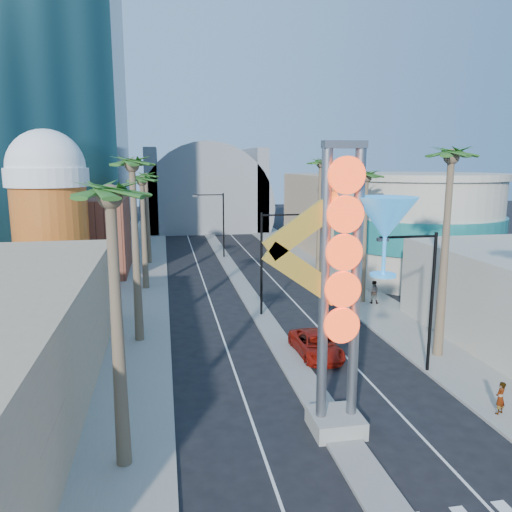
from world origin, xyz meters
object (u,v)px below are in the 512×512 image
(neon_sign, at_px, (359,269))
(red_pickup, at_px, (316,345))
(pedestrian_b, at_px, (373,292))
(pedestrian_a, at_px, (500,398))

(neon_sign, bearing_deg, red_pickup, 83.84)
(pedestrian_b, bearing_deg, red_pickup, 79.22)
(red_pickup, bearing_deg, pedestrian_b, 48.73)
(neon_sign, relative_size, pedestrian_b, 6.53)
(pedestrian_a, height_order, pedestrian_b, pedestrian_b)
(pedestrian_a, bearing_deg, pedestrian_b, -120.45)
(pedestrian_a, bearing_deg, red_pickup, -79.45)
(red_pickup, height_order, pedestrian_b, pedestrian_b)
(neon_sign, bearing_deg, pedestrian_a, -1.31)
(neon_sign, xyz_separation_m, red_pickup, (0.92, 8.53, -6.60))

